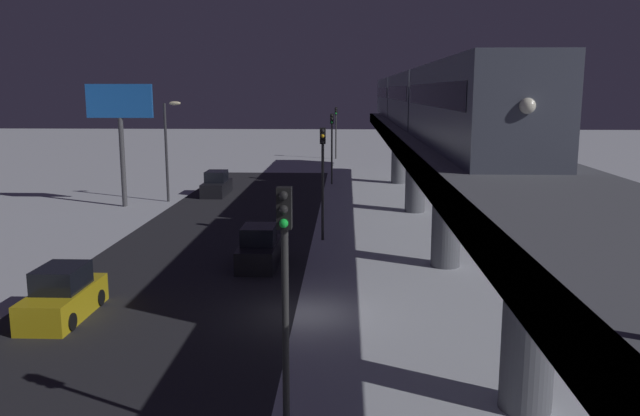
{
  "coord_description": "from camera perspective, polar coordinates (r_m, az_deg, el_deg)",
  "views": [
    {
      "loc": [
        -1.59,
        23.49,
        8.43
      ],
      "look_at": [
        -0.17,
        -11.1,
        2.11
      ],
      "focal_mm": 36.16,
      "sensor_mm": 36.0,
      "label": 1
    }
  ],
  "objects": [
    {
      "name": "ground_plane",
      "position": [
        25.01,
        -1.46,
        -9.35
      ],
      "size": [
        240.0,
        240.0,
        0.0
      ],
      "primitive_type": "plane",
      "color": "silver"
    },
    {
      "name": "avenue_asphalt",
      "position": [
        26.03,
        -14.53,
        -8.88
      ],
      "size": [
        11.0,
        85.94,
        0.01
      ],
      "primitive_type": "cube",
      "color": "#28282D",
      "rests_on": "ground_plane"
    },
    {
      "name": "elevated_railway",
      "position": [
        24.17,
        13.7,
        2.61
      ],
      "size": [
        5.0,
        85.94,
        6.15
      ],
      "color": "slate",
      "rests_on": "ground_plane"
    },
    {
      "name": "subway_train",
      "position": [
        45.6,
        8.58,
        9.61
      ],
      "size": [
        2.94,
        55.47,
        3.4
      ],
      "color": "#4C5160",
      "rests_on": "elevated_railway"
    },
    {
      "name": "sedan_yellow",
      "position": [
        26.28,
        -21.79,
        -7.32
      ],
      "size": [
        1.91,
        4.39,
        1.97
      ],
      "color": "gold",
      "rests_on": "ground_plane"
    },
    {
      "name": "sedan_black",
      "position": [
        31.62,
        -5.4,
        -3.67
      ],
      "size": [
        1.8,
        4.19,
        1.97
      ],
      "rotation": [
        0.0,
        0.0,
        3.14
      ],
      "color": "black",
      "rests_on": "ground_plane"
    },
    {
      "name": "sedan_black_2",
      "position": [
        53.48,
        -9.14,
        2.01
      ],
      "size": [
        1.8,
        4.68,
        1.97
      ],
      "color": "black",
      "rests_on": "ground_plane"
    },
    {
      "name": "traffic_light_near",
      "position": [
        14.22,
        -3.11,
        -6.98
      ],
      "size": [
        0.32,
        0.44,
        6.4
      ],
      "color": "#2D2D2D",
      "rests_on": "ground_plane"
    },
    {
      "name": "traffic_light_mid",
      "position": [
        36.21,
        0.24,
        3.63
      ],
      "size": [
        0.32,
        0.44,
        6.4
      ],
      "color": "#2D2D2D",
      "rests_on": "ground_plane"
    },
    {
      "name": "traffic_light_far",
      "position": [
        58.54,
        1.06,
        6.2
      ],
      "size": [
        0.32,
        0.44,
        6.4
      ],
      "color": "#2D2D2D",
      "rests_on": "ground_plane"
    },
    {
      "name": "traffic_light_distant",
      "position": [
        80.93,
        1.42,
        7.34
      ],
      "size": [
        0.32,
        0.44,
        6.4
      ],
      "color": "#2D2D2D",
      "rests_on": "ground_plane"
    },
    {
      "name": "commercial_billboard",
      "position": [
        49.08,
        -17.28,
        8.02
      ],
      "size": [
        4.8,
        0.36,
        8.9
      ],
      "color": "#4C4C51",
      "rests_on": "ground_plane"
    },
    {
      "name": "street_lamp_far",
      "position": [
        50.46,
        -13.24,
        5.96
      ],
      "size": [
        1.35,
        0.44,
        7.65
      ],
      "color": "#38383D",
      "rests_on": "ground_plane"
    }
  ]
}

